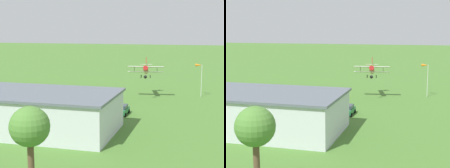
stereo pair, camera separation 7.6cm
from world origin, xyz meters
TOP-DOWN VIEW (x-y plane):
  - ground_plane at (0.00, 0.00)m, footprint 400.00×400.00m
  - hangar at (4.68, 29.84)m, footprint 27.23×14.24m
  - biplane at (-9.10, 1.55)m, footprint 7.65×8.05m
  - car_green at (-7.22, 17.77)m, footprint 2.16×4.15m
  - car_grey at (16.37, 17.44)m, footprint 2.20×4.80m
  - person_walking_on_apron at (13.46, 14.12)m, footprint 0.47×0.47m
  - person_at_fence_line at (0.96, 12.12)m, footprint 0.42×0.42m
  - person_crossing_taxiway at (8.34, 12.69)m, footprint 0.47×0.47m
  - person_by_parked_cars at (-2.76, 15.43)m, footprint 0.46×0.46m
  - tree_behind_hangar_right at (-4.80, 48.49)m, footprint 3.70×3.70m
  - windsock at (-20.18, -1.14)m, footprint 1.46×0.91m

SIDE VIEW (x-z plane):
  - ground_plane at x=0.00m, z-range 0.00..0.00m
  - person_at_fence_line at x=0.96m, z-range -0.01..1.53m
  - person_by_parked_cars at x=-2.76m, z-range -0.01..1.61m
  - person_crossing_taxiway at x=8.34m, z-range 0.00..1.63m
  - car_grey at x=16.37m, z-range 0.04..1.67m
  - person_walking_on_apron at x=13.46m, z-range 0.00..1.74m
  - car_green at x=-7.22m, z-range 0.02..1.73m
  - hangar at x=4.68m, z-range 0.01..5.81m
  - biplane at x=-9.10m, z-range 3.75..7.95m
  - windsock at x=-20.18m, z-range 2.67..9.79m
  - tree_behind_hangar_right at x=-4.80m, z-range 2.13..10.37m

